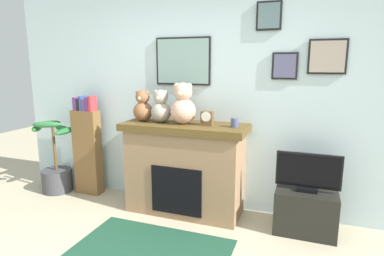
# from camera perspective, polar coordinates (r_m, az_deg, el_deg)

# --- Properties ---
(back_wall) EXTENTS (5.20, 0.15, 2.60)m
(back_wall) POSITION_cam_1_polar(r_m,az_deg,el_deg) (3.86, 2.40, 5.20)
(back_wall) COLOR silver
(back_wall) RESTS_ON ground_plane
(fireplace) EXTENTS (1.42, 0.59, 1.05)m
(fireplace) POSITION_cam_1_polar(r_m,az_deg,el_deg) (3.76, -1.24, -7.00)
(fireplace) COLOR #936F4E
(fireplace) RESTS_ON ground_plane
(bookshelf) EXTENTS (0.35, 0.16, 1.31)m
(bookshelf) POSITION_cam_1_polar(r_m,az_deg,el_deg) (4.48, -17.97, -3.47)
(bookshelf) COLOR brown
(bookshelf) RESTS_ON ground_plane
(potted_plant) EXTENTS (0.54, 0.52, 1.00)m
(potted_plant) POSITION_cam_1_polar(r_m,az_deg,el_deg) (4.77, -22.88, -6.50)
(potted_plant) COLOR #3F3F44
(potted_plant) RESTS_ON ground_plane
(tv_stand) EXTENTS (0.61, 0.40, 0.45)m
(tv_stand) POSITION_cam_1_polar(r_m,az_deg,el_deg) (3.62, 19.38, -13.70)
(tv_stand) COLOR black
(tv_stand) RESTS_ON ground_plane
(television) EXTENTS (0.63, 0.14, 0.39)m
(television) POSITION_cam_1_polar(r_m,az_deg,el_deg) (3.47, 19.84, -7.46)
(television) COLOR black
(television) RESTS_ON tv_stand
(area_rug) EXTENTS (1.46, 0.99, 0.01)m
(area_rug) POSITION_cam_1_polar(r_m,az_deg,el_deg) (3.21, -7.75, -21.02)
(area_rug) COLOR #1D4833
(area_rug) RESTS_ON ground_plane
(candle_jar) EXTENTS (0.08, 0.08, 0.10)m
(candle_jar) POSITION_cam_1_polar(r_m,az_deg,el_deg) (3.44, 7.54, 0.96)
(candle_jar) COLOR #4C517A
(candle_jar) RESTS_ON fireplace
(mantel_clock) EXTENTS (0.13, 0.10, 0.16)m
(mantel_clock) POSITION_cam_1_polar(r_m,az_deg,el_deg) (3.51, 2.70, 1.73)
(mantel_clock) COLOR brown
(mantel_clock) RESTS_ON fireplace
(teddy_bear_grey) EXTENTS (0.23, 0.23, 0.36)m
(teddy_bear_grey) POSITION_cam_1_polar(r_m,az_deg,el_deg) (3.81, -8.68, 3.66)
(teddy_bear_grey) COLOR brown
(teddy_bear_grey) RESTS_ON fireplace
(teddy_bear_cream) EXTENTS (0.23, 0.23, 0.38)m
(teddy_bear_cream) POSITION_cam_1_polar(r_m,az_deg,el_deg) (3.70, -5.51, 3.60)
(teddy_bear_cream) COLOR #9F998A
(teddy_bear_cream) RESTS_ON fireplace
(teddy_bear_brown) EXTENTS (0.29, 0.29, 0.46)m
(teddy_bear_brown) POSITION_cam_1_polar(r_m,az_deg,el_deg) (3.59, -1.60, 4.01)
(teddy_bear_brown) COLOR #D0A68B
(teddy_bear_brown) RESTS_ON fireplace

